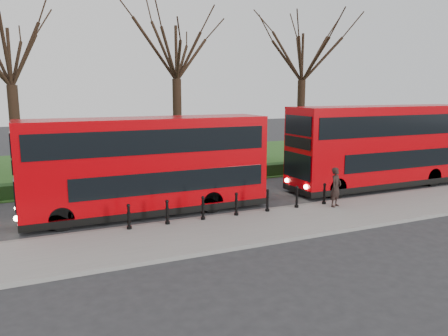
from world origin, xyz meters
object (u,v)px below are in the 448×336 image
pedestrian (336,187)px  bus_lead (148,166)px  bollard_row (236,204)px  bus_rear (383,147)px

pedestrian → bus_lead: bearing=135.2°
pedestrian → bollard_row: bearing=148.4°
pedestrian → bus_rear: bearing=3.2°
bollard_row → pedestrian: pedestrian is taller
bus_lead → bus_rear: bus_rear is taller
bus_rear → pedestrian: 6.71m
bollard_row → bus_rear: (10.86, 2.45, 1.77)m
bus_rear → bollard_row: bearing=-167.3°
bollard_row → bus_rear: size_ratio=0.81×
bus_lead → bollard_row: bearing=-36.4°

